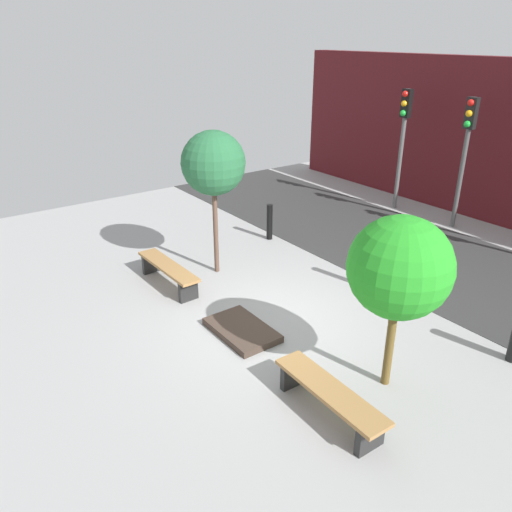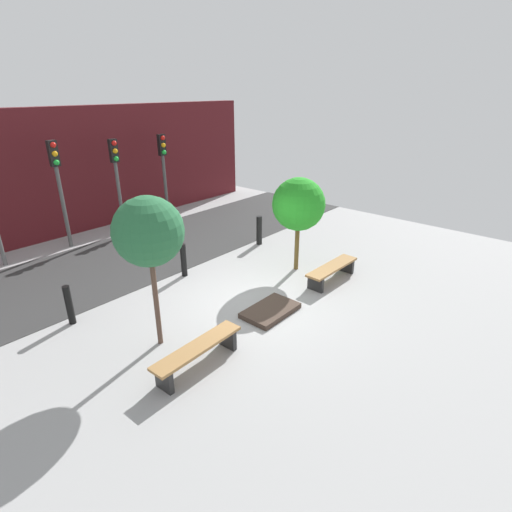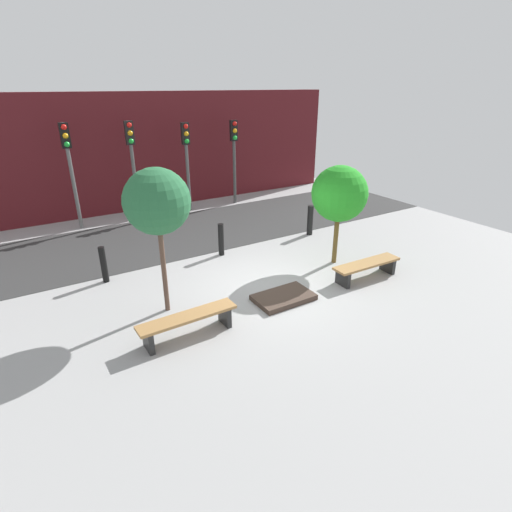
{
  "view_description": "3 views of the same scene",
  "coord_description": "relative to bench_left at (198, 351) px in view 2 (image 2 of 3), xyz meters",
  "views": [
    {
      "loc": [
        6.22,
        -4.88,
        4.86
      ],
      "look_at": [
        -0.08,
        -0.3,
        1.37
      ],
      "focal_mm": 35.0,
      "sensor_mm": 36.0,
      "label": 1
    },
    {
      "loc": [
        -6.36,
        -5.7,
        4.89
      ],
      "look_at": [
        0.34,
        0.07,
        1.13
      ],
      "focal_mm": 28.0,
      "sensor_mm": 36.0,
      "label": 2
    },
    {
      "loc": [
        -4.75,
        -7.14,
        4.55
      ],
      "look_at": [
        -0.53,
        -0.33,
        1.09
      ],
      "focal_mm": 28.0,
      "sensor_mm": 36.0,
      "label": 3
    }
  ],
  "objects": [
    {
      "name": "bollard_center",
      "position": [
        5.65,
        3.29,
        0.14
      ],
      "size": [
        0.19,
        0.19,
        0.97
      ],
      "primitive_type": "cylinder",
      "color": "black",
      "rests_on": "ground"
    },
    {
      "name": "ground_plane",
      "position": [
        2.41,
        0.87,
        -0.35
      ],
      "size": [
        18.0,
        18.0,
        0.0
      ],
      "primitive_type": "plane",
      "color": "#9B9B9B"
    },
    {
      "name": "bollard_left",
      "position": [
        2.41,
        3.29,
        0.12
      ],
      "size": [
        0.16,
        0.16,
        0.94
      ],
      "primitive_type": "cylinder",
      "color": "black",
      "rests_on": "ground"
    },
    {
      "name": "bench_right",
      "position": [
        4.82,
        -0.0,
        -0.02
      ],
      "size": [
        1.91,
        0.49,
        0.44
      ],
      "rotation": [
        0.0,
        0.0,
        -0.02
      ],
      "color": "black",
      "rests_on": "ground"
    },
    {
      "name": "traffic_light_mid_west",
      "position": [
        1.4,
        7.91,
        2.02
      ],
      "size": [
        0.28,
        0.27,
        3.42
      ],
      "color": "#505050",
      "rests_on": "ground"
    },
    {
      "name": "traffic_light_east",
      "position": [
        5.43,
        7.91,
        1.93
      ],
      "size": [
        0.28,
        0.27,
        3.27
      ],
      "color": "#474747",
      "rests_on": "ground"
    },
    {
      "name": "road_strip",
      "position": [
        2.41,
        5.58,
        -0.34
      ],
      "size": [
        18.0,
        4.08,
        0.01
      ],
      "primitive_type": "cube",
      "color": "#323232",
      "rests_on": "ground"
    },
    {
      "name": "building_facade",
      "position": [
        2.41,
        9.23,
        1.81
      ],
      "size": [
        16.2,
        0.5,
        4.31
      ],
      "primitive_type": "cube",
      "color": "#511419",
      "rests_on": "ground"
    },
    {
      "name": "traffic_light_mid_east",
      "position": [
        3.42,
        7.91,
        1.93
      ],
      "size": [
        0.28,
        0.27,
        3.28
      ],
      "color": "#535353",
      "rests_on": "ground"
    },
    {
      "name": "bollard_far_left",
      "position": [
        -0.83,
        3.29,
        0.12
      ],
      "size": [
        0.15,
        0.15,
        0.92
      ],
      "primitive_type": "cylinder",
      "color": "black",
      "rests_on": "ground"
    },
    {
      "name": "planter_bed",
      "position": [
        2.41,
        0.2,
        -0.29
      ],
      "size": [
        1.34,
        0.83,
        0.12
      ],
      "primitive_type": "cube",
      "color": "#41332A",
      "rests_on": "ground"
    },
    {
      "name": "tree_behind_left_bench",
      "position": [
        0.0,
        1.18,
        2.08
      ],
      "size": [
        1.33,
        1.33,
        3.11
      ],
      "color": "brown",
      "rests_on": "ground"
    },
    {
      "name": "tree_behind_right_bench",
      "position": [
        4.82,
        1.18,
        1.58
      ],
      "size": [
        1.46,
        1.46,
        2.67
      ],
      "color": "brown",
      "rests_on": "ground"
    },
    {
      "name": "bench_left",
      "position": [
        0.0,
        0.0,
        0.0
      ],
      "size": [
        1.98,
        0.45,
        0.47
      ],
      "rotation": [
        0.0,
        0.0,
        0.02
      ],
      "color": "black",
      "rests_on": "ground"
    }
  ]
}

